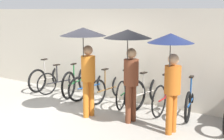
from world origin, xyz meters
name	(u,v)px	position (x,y,z in m)	size (l,w,h in m)	color
ground_plane	(64,120)	(0.00, 0.00, 0.00)	(30.00, 30.00, 0.00)	#9E998E
back_wall	(116,54)	(0.00, 2.14, 1.23)	(13.53, 0.12, 2.46)	beige
parked_bicycle_0	(49,77)	(-2.26, 1.82, 0.37)	(0.44, 1.68, 1.00)	black
parked_bicycle_1	(63,80)	(-1.70, 1.82, 0.35)	(0.58, 1.69, 0.98)	black
parked_bicycle_2	(77,81)	(-1.13, 1.81, 0.40)	(0.55, 1.75, 1.01)	black
parked_bicycle_3	(92,85)	(-0.56, 1.80, 0.36)	(0.49, 1.72, 1.06)	black
parked_bicycle_4	(109,88)	(0.00, 1.80, 0.36)	(0.44, 1.63, 1.02)	black
parked_bicycle_5	(128,89)	(0.56, 1.84, 0.39)	(0.57, 1.78, 0.96)	black
parked_bicycle_6	(148,92)	(1.13, 1.86, 0.40)	(0.51, 1.72, 0.98)	black
parked_bicycle_7	(168,95)	(1.70, 1.85, 0.40)	(0.44, 1.82, 1.00)	black
parked_bicycle_8	(191,100)	(2.26, 1.88, 0.36)	(0.53, 1.73, 0.98)	black
pedestrian_leading	(85,47)	(0.31, 0.39, 1.62)	(1.02, 1.02, 2.05)	#C66B1E
pedestrian_center	(129,50)	(1.31, 0.61, 1.60)	(1.00, 1.00, 2.03)	brown
pedestrian_trailing	(171,59)	(2.30, 0.51, 1.51)	(0.87, 0.87, 2.00)	#B25619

